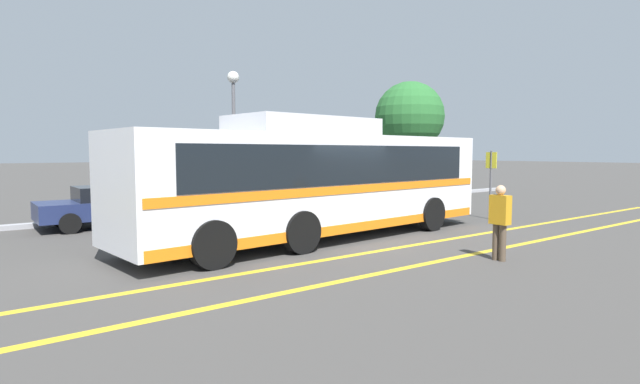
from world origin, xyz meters
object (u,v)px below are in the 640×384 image
object	(u,v)px
parked_car_2	(259,194)
bus_stop_sign	(491,176)
street_lamp	(234,111)
transit_bus	(319,179)
pedestrian_0	(500,218)
parked_car_1	(109,206)
parked_car_3	(360,187)
tree_0	(410,117)

from	to	relation	value
parked_car_2	bus_stop_sign	distance (m)	8.54
parked_car_2	street_lamp	size ratio (longest dim) A/B	0.72
transit_bus	pedestrian_0	xyz separation A→B (m)	(1.43, -4.53, -0.69)
transit_bus	parked_car_2	distance (m)	6.29
street_lamp	bus_stop_sign	bearing A→B (deg)	-54.06
parked_car_1	parked_car_3	size ratio (longest dim) A/B	0.87
parked_car_1	pedestrian_0	size ratio (longest dim) A/B	2.55
bus_stop_sign	parked_car_2	bearing A→B (deg)	-144.09
parked_car_2	street_lamp	distance (m)	3.56
pedestrian_0	bus_stop_sign	distance (m)	7.03
parked_car_1	parked_car_2	world-z (taller)	parked_car_2
parked_car_1	bus_stop_sign	distance (m)	12.76
parked_car_1	parked_car_2	size ratio (longest dim) A/B	1.04
parked_car_1	pedestrian_0	xyz separation A→B (m)	(5.36, -10.34, 0.26)
transit_bus	bus_stop_sign	distance (m)	7.16
street_lamp	tree_0	bearing A→B (deg)	5.06
pedestrian_0	tree_0	world-z (taller)	tree_0
parked_car_2	tree_0	bearing A→B (deg)	-79.40
street_lamp	tree_0	distance (m)	11.44
parked_car_3	bus_stop_sign	world-z (taller)	bus_stop_sign
transit_bus	street_lamp	world-z (taller)	street_lamp
bus_stop_sign	tree_0	xyz separation A→B (m)	(5.63, 8.96, 2.79)
transit_bus	parked_car_2	xyz separation A→B (m)	(1.65, 6.00, -0.88)
transit_bus	parked_car_3	bearing A→B (deg)	126.50
parked_car_3	tree_0	size ratio (longest dim) A/B	0.77
street_lamp	parked_car_2	bearing A→B (deg)	-79.75
parked_car_1	pedestrian_0	distance (m)	11.65
street_lamp	pedestrian_0	bearing A→B (deg)	-89.74
transit_bus	parked_car_1	world-z (taller)	transit_bus
parked_car_2	bus_stop_sign	size ratio (longest dim) A/B	1.68
parked_car_2	tree_0	size ratio (longest dim) A/B	0.65
pedestrian_0	tree_0	size ratio (longest dim) A/B	0.26
parked_car_2	tree_0	distance (m)	11.95
pedestrian_0	bus_stop_sign	size ratio (longest dim) A/B	0.69
bus_stop_sign	parked_car_3	bearing A→B (deg)	179.66
parked_car_2	tree_0	world-z (taller)	tree_0
transit_bus	parked_car_1	xyz separation A→B (m)	(-3.92, 5.81, -0.95)
bus_stop_sign	tree_0	distance (m)	10.95
transit_bus	tree_0	bearing A→B (deg)	119.18
parked_car_2	pedestrian_0	bearing A→B (deg)	176.87
pedestrian_0	tree_0	bearing A→B (deg)	140.03
transit_bus	parked_car_3	xyz separation A→B (m)	(6.70, 5.80, -0.83)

